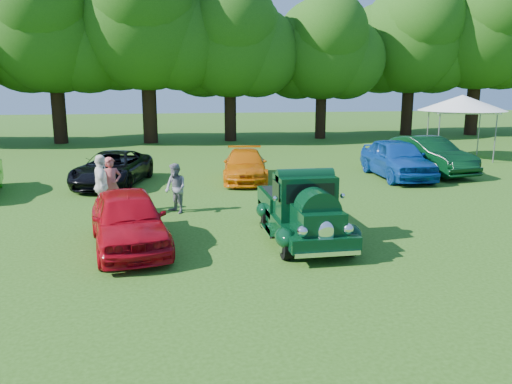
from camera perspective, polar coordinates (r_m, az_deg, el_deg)
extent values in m
plane|color=#284E12|center=(12.05, 0.34, -6.36)|extent=(120.00, 120.00, 0.00)
cylinder|color=black|center=(11.20, 3.46, -6.04)|extent=(0.20, 0.67, 0.67)
cylinder|color=black|center=(11.62, 10.68, -5.55)|extent=(0.20, 0.67, 0.67)
cylinder|color=black|center=(13.61, 0.97, -2.73)|extent=(0.20, 0.67, 0.67)
cylinder|color=black|center=(13.96, 7.01, -2.44)|extent=(0.20, 0.67, 0.67)
cube|color=black|center=(12.59, 5.36, -3.37)|extent=(1.55, 4.05, 0.31)
cube|color=black|center=(11.37, 7.00, -3.22)|extent=(0.99, 1.30, 0.56)
cube|color=black|center=(12.32, 5.57, -0.53)|extent=(1.40, 1.03, 1.08)
cube|color=black|center=(11.82, 6.22, -0.15)|extent=(1.17, 0.05, 0.47)
cube|color=black|center=(13.69, 4.03, -1.00)|extent=(1.55, 1.84, 0.52)
cube|color=black|center=(13.63, 4.05, 0.03)|extent=(1.33, 1.62, 0.04)
ellipsoid|color=black|center=(11.14, 3.33, -5.21)|extent=(0.45, 0.77, 0.45)
ellipsoid|color=black|center=(11.58, 10.83, -4.73)|extent=(0.45, 0.77, 0.45)
ellipsoid|color=black|center=(13.56, 0.75, -2.08)|extent=(0.34, 0.65, 0.38)
ellipsoid|color=black|center=(13.93, 7.24, -1.79)|extent=(0.34, 0.65, 0.38)
ellipsoid|color=white|center=(10.78, 8.03, -4.70)|extent=(0.36, 0.11, 0.54)
sphere|color=white|center=(10.69, 5.35, -4.49)|extent=(0.25, 0.25, 0.25)
sphere|color=white|center=(10.99, 10.44, -4.18)|extent=(0.25, 0.25, 0.25)
cube|color=white|center=(10.79, 8.18, -7.01)|extent=(1.46, 0.10, 0.10)
cube|color=white|center=(14.65, 3.14, -1.56)|extent=(1.46, 0.10, 0.10)
imported|color=#A70712|center=(12.25, -14.39, -3.05)|extent=(2.32, 4.30, 1.39)
imported|color=black|center=(20.18, -16.08, 2.60)|extent=(3.18, 5.05, 1.30)
imported|color=#D76707|center=(20.34, -1.25, 3.05)|extent=(2.30, 4.45, 1.23)
imported|color=navy|center=(21.74, 15.82, 3.70)|extent=(2.14, 4.85, 1.62)
imported|color=black|center=(23.24, 18.94, 3.99)|extent=(2.58, 5.09, 1.60)
imported|color=#C0514F|center=(15.78, -16.17, 0.79)|extent=(0.74, 0.64, 1.70)
imported|color=gray|center=(15.29, -9.18, 0.41)|extent=(0.88, 0.93, 1.52)
imported|color=white|center=(15.32, -17.24, 0.66)|extent=(0.63, 1.14, 1.85)
cube|color=white|center=(28.51, 22.42, 8.50)|extent=(3.80, 3.80, 0.12)
cone|color=white|center=(28.50, 22.50, 9.41)|extent=(5.57, 5.57, 0.81)
cylinder|color=slate|center=(26.96, 20.12, 5.82)|extent=(0.06, 0.06, 2.42)
cylinder|color=slate|center=(29.62, 19.01, 6.40)|extent=(0.06, 0.06, 2.42)
cylinder|color=slate|center=(27.68, 25.65, 5.52)|extent=(0.06, 0.06, 2.42)
cylinder|color=slate|center=(30.27, 24.09, 6.12)|extent=(0.06, 0.06, 2.42)
cylinder|color=black|center=(35.98, -21.62, 8.79)|extent=(0.90, 0.90, 4.52)
sphere|color=#15430E|center=(36.13, -22.28, 16.96)|extent=(8.27, 8.27, 8.27)
cylinder|color=black|center=(34.52, -12.08, 9.45)|extent=(0.95, 0.95, 4.76)
sphere|color=#15430E|center=(34.72, -12.49, 18.42)|extent=(8.70, 8.70, 8.70)
cylinder|color=black|center=(35.11, -2.96, 9.21)|extent=(0.82, 0.82, 4.11)
sphere|color=#15430E|center=(35.18, -3.04, 16.84)|extent=(7.51, 7.51, 7.51)
cylinder|color=black|center=(37.03, 7.41, 9.08)|extent=(0.77, 0.77, 3.86)
sphere|color=#15430E|center=(37.07, 7.60, 15.89)|extent=(7.06, 7.06, 7.06)
cylinder|color=black|center=(41.04, 16.90, 9.32)|extent=(0.88, 0.88, 4.39)
sphere|color=#15430E|center=(41.15, 17.34, 16.29)|extent=(8.02, 8.02, 8.02)
cylinder|color=black|center=(42.86, 23.53, 9.22)|extent=(0.96, 0.96, 4.79)
sphere|color=#15430E|center=(43.03, 24.16, 16.48)|extent=(8.77, 8.77, 8.77)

